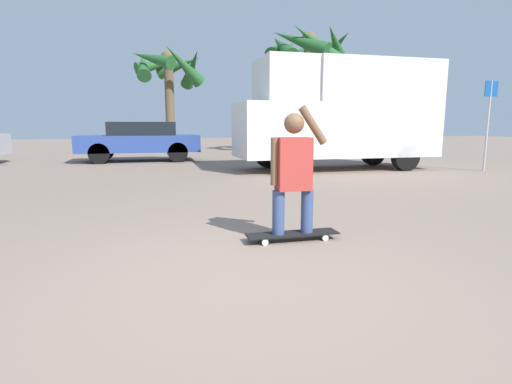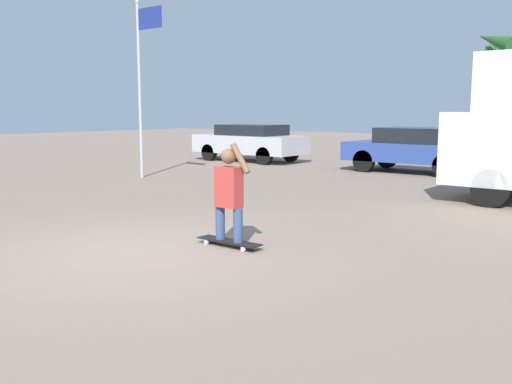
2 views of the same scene
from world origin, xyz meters
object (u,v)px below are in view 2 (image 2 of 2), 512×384
person_skateboarder (229,190)px  parked_car_blue (415,148)px  skateboard (229,242)px  flagpole (142,74)px  parked_car_silver (250,141)px

person_skateboarder → parked_car_blue: 11.56m
skateboard → person_skateboarder: (-0.00, 0.00, 0.78)m
flagpole → skateboard: bearing=-32.8°
skateboard → parked_car_blue: parked_car_blue is taller
person_skateboarder → parked_car_silver: bearing=127.9°
parked_car_blue → parked_car_silver: 6.82m
person_skateboarder → flagpole: 9.54m
parked_car_blue → flagpole: bearing=-132.4°
parked_car_silver → flagpole: bearing=-80.9°
parked_car_silver → parked_car_blue: bearing=0.8°
skateboard → parked_car_silver: 14.34m
person_skateboarder → flagpole: flagpole is taller
parked_car_blue → parked_car_silver: size_ratio=0.96×
skateboard → parked_car_blue: size_ratio=0.25×
person_skateboarder → flagpole: size_ratio=0.28×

